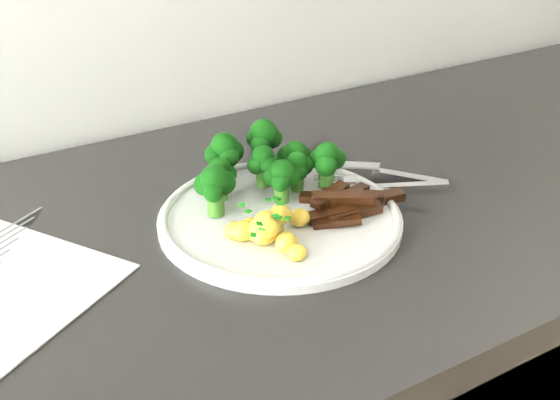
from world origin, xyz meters
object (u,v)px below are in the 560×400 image
at_px(plate, 280,217).
at_px(knife, 389,175).
at_px(fork, 384,184).
at_px(broccoli, 260,161).
at_px(beef_strips, 347,202).
at_px(potatoes, 269,229).

bearing_deg(plate, knife, 6.75).
bearing_deg(fork, broccoli, 148.99).
bearing_deg(plate, fork, -4.70).
bearing_deg(knife, plate, -173.25).
distance_m(broccoli, beef_strips, 0.12).
height_order(broccoli, fork, broccoli).
xyz_separation_m(broccoli, knife, (0.16, -0.05, -0.04)).
bearing_deg(beef_strips, broccoli, 123.04).
distance_m(broccoli, potatoes, 0.12).
bearing_deg(beef_strips, plate, 158.57).
bearing_deg(fork, plate, 175.30).
relative_size(broccoli, beef_strips, 1.44).
xyz_separation_m(potatoes, beef_strips, (0.11, 0.01, -0.00)).
height_order(potatoes, beef_strips, potatoes).
bearing_deg(fork, beef_strips, -165.72).
distance_m(plate, fork, 0.14).
relative_size(beef_strips, fork, 0.96).
height_order(broccoli, beef_strips, broccoli).
bearing_deg(potatoes, beef_strips, 6.53).
bearing_deg(beef_strips, fork, 14.28).
relative_size(plate, beef_strips, 2.10).
relative_size(broccoli, fork, 1.38).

